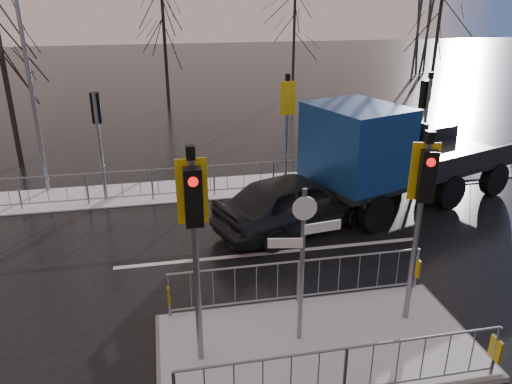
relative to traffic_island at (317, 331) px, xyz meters
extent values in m
plane|color=black|center=(0.01, -0.01, -0.39)|extent=(120.00, 120.00, 0.00)
cube|color=white|center=(0.01, 8.59, -0.37)|extent=(30.00, 2.00, 0.04)
cube|color=silver|center=(0.01, 3.79, -0.39)|extent=(8.00, 0.15, 0.01)
cube|color=slate|center=(0.01, -0.01, -0.33)|extent=(6.00, 3.00, 0.12)
cube|color=white|center=(0.01, -0.01, -0.26)|extent=(5.85, 2.85, 0.03)
cube|color=gold|center=(2.71, -1.39, 0.28)|extent=(0.05, 0.28, 0.42)
cube|color=gold|center=(-2.69, 1.37, 0.28)|extent=(0.05, 0.28, 0.42)
cube|color=gold|center=(2.71, 1.37, 0.28)|extent=(0.05, 0.28, 0.42)
cylinder|color=gray|center=(-2.19, -0.01, 1.63)|extent=(0.11, 0.11, 3.80)
cube|color=black|center=(-2.19, -0.19, 2.98)|extent=(0.28, 0.22, 0.95)
cylinder|color=red|center=(-2.19, -0.30, 3.28)|extent=(0.16, 0.04, 0.16)
cube|color=#E1BA0D|center=(-2.19, 0.06, 2.98)|extent=(0.50, 0.03, 1.10)
cube|color=black|center=(-2.19, -0.01, 3.65)|extent=(0.14, 0.14, 0.22)
cylinder|color=gray|center=(2.01, 0.39, 1.58)|extent=(0.11, 0.11, 3.70)
cube|color=black|center=(1.96, 0.22, 2.88)|extent=(0.33, 0.28, 0.95)
cylinder|color=red|center=(1.94, 0.11, 3.18)|extent=(0.16, 0.08, 0.16)
cube|color=#E1BA0D|center=(2.03, 0.46, 2.88)|extent=(0.49, 0.16, 1.10)
cube|color=black|center=(2.01, 0.39, 3.55)|extent=(0.14, 0.14, 0.22)
cylinder|color=gray|center=(-0.29, 0.19, 1.28)|extent=(0.09, 0.09, 3.10)
cube|color=silver|center=(0.06, 0.19, 2.08)|extent=(0.70, 0.14, 0.18)
cube|color=silver|center=(-0.61, 0.19, 1.83)|extent=(0.62, 0.15, 0.18)
cylinder|color=silver|center=(-0.29, 0.16, 2.48)|extent=(0.44, 0.03, 0.44)
cylinder|color=gray|center=(-4.49, 8.29, 1.40)|extent=(0.11, 0.11, 3.50)
cube|color=black|center=(-4.49, 8.47, 2.60)|extent=(0.28, 0.22, 0.95)
cylinder|color=red|center=(-4.49, 8.58, 2.90)|extent=(0.16, 0.04, 0.16)
cylinder|color=gray|center=(1.51, 8.29, 1.45)|extent=(0.11, 0.11, 3.60)
cube|color=black|center=(1.51, 8.47, 2.70)|extent=(0.28, 0.22, 0.95)
cylinder|color=red|center=(1.51, 8.58, 3.00)|extent=(0.16, 0.04, 0.16)
cube|color=#E1BA0D|center=(1.51, 8.22, 2.70)|extent=(0.50, 0.03, 1.10)
cube|color=black|center=(1.51, 8.29, 3.37)|extent=(0.14, 0.14, 0.22)
cylinder|color=gray|center=(6.51, 8.29, 1.40)|extent=(0.11, 0.11, 3.50)
cube|color=black|center=(6.46, 8.46, 2.60)|extent=(0.33, 0.28, 0.95)
cylinder|color=red|center=(6.44, 8.57, 2.90)|extent=(0.16, 0.08, 0.16)
cube|color=black|center=(6.51, 8.29, 3.27)|extent=(0.14, 0.14, 0.22)
imported|color=black|center=(0.99, 5.09, 0.42)|extent=(5.15, 3.48, 1.63)
cylinder|color=black|center=(3.14, 4.49, 0.16)|extent=(1.14, 0.68, 1.10)
cylinder|color=black|center=(2.37, 6.66, 0.16)|extent=(1.14, 0.68, 1.10)
cylinder|color=black|center=(6.03, 5.53, 0.16)|extent=(1.14, 0.68, 1.10)
cylinder|color=black|center=(5.26, 7.69, 0.16)|extent=(1.14, 0.68, 1.10)
cylinder|color=black|center=(8.10, 6.27, 0.16)|extent=(1.14, 0.68, 1.10)
cylinder|color=black|center=(7.32, 8.43, 0.16)|extent=(1.14, 0.68, 1.10)
cube|color=black|center=(5.23, 6.46, 0.68)|extent=(7.66, 4.81, 0.18)
cube|color=navy|center=(2.86, 5.61, 1.87)|extent=(2.95, 3.21, 2.19)
cube|color=black|center=(3.86, 5.97, 2.30)|extent=(0.78, 2.08, 1.21)
cube|color=#2D3033|center=(2.24, 5.39, 0.65)|extent=(0.97, 2.42, 0.38)
cube|color=black|center=(6.37, 6.87, 0.84)|extent=(5.42, 4.10, 0.13)
cube|color=black|center=(4.15, 6.08, 1.71)|extent=(0.97, 2.50, 1.64)
cylinder|color=black|center=(-7.99, 12.49, 3.29)|extent=(0.20, 0.20, 7.36)
cylinder|color=black|center=(-1.99, 21.99, 3.06)|extent=(0.19, 0.19, 6.90)
cylinder|color=black|center=(6.01, 23.99, 2.60)|extent=(0.16, 0.16, 5.98)
cylinder|color=black|center=(14.01, 20.99, 3.29)|extent=(0.20, 0.20, 7.36)
cylinder|color=gray|center=(-6.49, 9.49, 3.71)|extent=(0.14, 0.14, 8.20)
camera|label=1|loc=(-2.62, -7.31, 5.93)|focal=35.00mm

